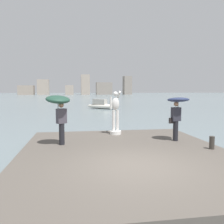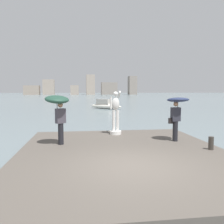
{
  "view_description": "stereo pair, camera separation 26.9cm",
  "coord_description": "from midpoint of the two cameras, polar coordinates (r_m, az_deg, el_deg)",
  "views": [
    {
      "loc": [
        -1.81,
        -6.71,
        2.62
      ],
      "look_at": [
        0.0,
        4.87,
        1.55
      ],
      "focal_mm": 38.27,
      "sensor_mm": 36.0,
      "label": 1
    },
    {
      "loc": [
        -1.55,
        -6.75,
        2.62
      ],
      "look_at": [
        0.0,
        4.87,
        1.55
      ],
      "focal_mm": 38.27,
      "sensor_mm": 36.0,
      "label": 2
    }
  ],
  "objects": [
    {
      "name": "boat_far",
      "position": [
        33.91,
        -2.74,
        1.63
      ],
      "size": [
        4.61,
        4.24,
        1.38
      ],
      "color": "silver",
      "rests_on": "ground"
    },
    {
      "name": "onlooker_left",
      "position": [
        9.85,
        -13.34,
        1.46
      ],
      "size": [
        1.34,
        1.35,
        2.07
      ],
      "color": "black",
      "rests_on": "pier"
    },
    {
      "name": "distant_skyline",
      "position": [
        145.93,
        -7.36,
        5.89
      ],
      "size": [
        67.44,
        12.36,
        11.87
      ],
      "color": "gray",
      "rests_on": "ground"
    },
    {
      "name": "ground_plane",
      "position": [
        46.83,
        -6.83,
        1.97
      ],
      "size": [
        400.0,
        400.0,
        0.0
      ],
      "primitive_type": "plane",
      "color": "slate"
    },
    {
      "name": "mooring_bollard",
      "position": [
        9.79,
        22.02,
        -6.81
      ],
      "size": [
        0.19,
        0.19,
        0.49
      ],
      "primitive_type": "cylinder",
      "color": "#38332D",
      "rests_on": "pier"
    },
    {
      "name": "onlooker_right",
      "position": [
        10.78,
        14.63,
        1.06
      ],
      "size": [
        1.05,
        1.06,
        1.93
      ],
      "color": "black",
      "rests_on": "pier"
    },
    {
      "name": "statue_white_figure",
      "position": [
        12.02,
        0.19,
        -0.8
      ],
      "size": [
        0.58,
        0.85,
        2.19
      ],
      "color": "white",
      "rests_on": "pier"
    },
    {
      "name": "pier",
      "position": [
        8.83,
        2.46,
        -10.69
      ],
      "size": [
        7.64,
        9.19,
        0.4
      ],
      "primitive_type": "cube",
      "color": "#564F47",
      "rests_on": "ground"
    }
  ]
}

